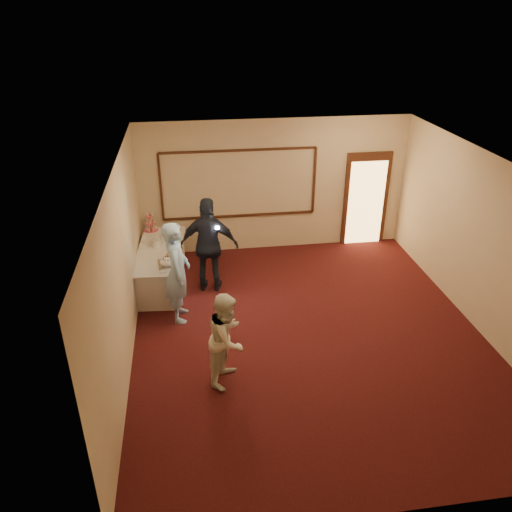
{
  "coord_description": "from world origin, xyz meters",
  "views": [
    {
      "loc": [
        -1.93,
        -6.95,
        5.21
      ],
      "look_at": [
        -0.8,
        0.85,
        1.15
      ],
      "focal_mm": 35.0,
      "sensor_mm": 36.0,
      "label": 1
    }
  ],
  "objects_px": {
    "pavlova_tray": "(168,263)",
    "woman": "(227,338)",
    "buffet_table": "(161,266)",
    "plate_stack_a": "(156,243)",
    "cupcake_stand": "(150,223)",
    "tart": "(172,255)",
    "plate_stack_b": "(164,239)",
    "guest": "(209,246)",
    "man": "(177,272)"
  },
  "relations": [
    {
      "from": "woman",
      "to": "plate_stack_b",
      "type": "bearing_deg",
      "value": 42.43
    },
    {
      "from": "cupcake_stand",
      "to": "plate_stack_b",
      "type": "relative_size",
      "value": 2.44
    },
    {
      "from": "buffet_table",
      "to": "cupcake_stand",
      "type": "distance_m",
      "value": 1.13
    },
    {
      "from": "man",
      "to": "plate_stack_a",
      "type": "bearing_deg",
      "value": 18.32
    },
    {
      "from": "buffet_table",
      "to": "plate_stack_b",
      "type": "distance_m",
      "value": 0.57
    },
    {
      "from": "buffet_table",
      "to": "pavlova_tray",
      "type": "bearing_deg",
      "value": -76.56
    },
    {
      "from": "plate_stack_b",
      "to": "woman",
      "type": "bearing_deg",
      "value": -73.95
    },
    {
      "from": "plate_stack_a",
      "to": "man",
      "type": "bearing_deg",
      "value": -73.91
    },
    {
      "from": "pavlova_tray",
      "to": "plate_stack_a",
      "type": "height_order",
      "value": "pavlova_tray"
    },
    {
      "from": "tart",
      "to": "guest",
      "type": "bearing_deg",
      "value": -1.71
    },
    {
      "from": "tart",
      "to": "pavlova_tray",
      "type": "bearing_deg",
      "value": -100.33
    },
    {
      "from": "tart",
      "to": "guest",
      "type": "height_order",
      "value": "guest"
    },
    {
      "from": "pavlova_tray",
      "to": "guest",
      "type": "height_order",
      "value": "guest"
    },
    {
      "from": "plate_stack_a",
      "to": "tart",
      "type": "height_order",
      "value": "plate_stack_a"
    },
    {
      "from": "man",
      "to": "guest",
      "type": "height_order",
      "value": "guest"
    },
    {
      "from": "woman",
      "to": "plate_stack_a",
      "type": "bearing_deg",
      "value": 45.71
    },
    {
      "from": "tart",
      "to": "woman",
      "type": "bearing_deg",
      "value": -73.34
    },
    {
      "from": "pavlova_tray",
      "to": "woman",
      "type": "distance_m",
      "value": 2.51
    },
    {
      "from": "cupcake_stand",
      "to": "woman",
      "type": "relative_size",
      "value": 0.3
    },
    {
      "from": "pavlova_tray",
      "to": "man",
      "type": "bearing_deg",
      "value": -72.07
    },
    {
      "from": "guest",
      "to": "man",
      "type": "bearing_deg",
      "value": 67.82
    },
    {
      "from": "pavlova_tray",
      "to": "cupcake_stand",
      "type": "height_order",
      "value": "cupcake_stand"
    },
    {
      "from": "plate_stack_a",
      "to": "cupcake_stand",
      "type": "bearing_deg",
      "value": 99.99
    },
    {
      "from": "tart",
      "to": "guest",
      "type": "distance_m",
      "value": 0.75
    },
    {
      "from": "plate_stack_b",
      "to": "tart",
      "type": "relative_size",
      "value": 0.72
    },
    {
      "from": "plate_stack_b",
      "to": "woman",
      "type": "xyz_separation_m",
      "value": [
        0.99,
        -3.43,
        -0.1
      ]
    },
    {
      "from": "buffet_table",
      "to": "guest",
      "type": "xyz_separation_m",
      "value": [
        0.98,
        -0.37,
        0.58
      ]
    },
    {
      "from": "buffet_table",
      "to": "woman",
      "type": "xyz_separation_m",
      "value": [
        1.08,
        -3.1,
        0.36
      ]
    },
    {
      "from": "guest",
      "to": "cupcake_stand",
      "type": "bearing_deg",
      "value": -37.38
    },
    {
      "from": "buffet_table",
      "to": "woman",
      "type": "relative_size",
      "value": 1.54
    },
    {
      "from": "cupcake_stand",
      "to": "plate_stack_b",
      "type": "distance_m",
      "value": 0.71
    },
    {
      "from": "pavlova_tray",
      "to": "woman",
      "type": "xyz_separation_m",
      "value": [
        0.9,
        -2.34,
        -0.1
      ]
    },
    {
      "from": "pavlova_tray",
      "to": "tart",
      "type": "distance_m",
      "value": 0.42
    },
    {
      "from": "plate_stack_a",
      "to": "man",
      "type": "relative_size",
      "value": 0.1
    },
    {
      "from": "pavlova_tray",
      "to": "guest",
      "type": "xyz_separation_m",
      "value": [
        0.8,
        0.38,
        0.12
      ]
    },
    {
      "from": "woman",
      "to": "guest",
      "type": "relative_size",
      "value": 0.77
    },
    {
      "from": "pavlova_tray",
      "to": "man",
      "type": "relative_size",
      "value": 0.26
    },
    {
      "from": "man",
      "to": "guest",
      "type": "relative_size",
      "value": 0.98
    },
    {
      "from": "plate_stack_a",
      "to": "woman",
      "type": "distance_m",
      "value": 3.43
    },
    {
      "from": "buffet_table",
      "to": "plate_stack_b",
      "type": "xyz_separation_m",
      "value": [
        0.09,
        0.33,
        0.46
      ]
    },
    {
      "from": "pavlova_tray",
      "to": "plate_stack_b",
      "type": "bearing_deg",
      "value": 94.79
    },
    {
      "from": "cupcake_stand",
      "to": "plate_stack_b",
      "type": "bearing_deg",
      "value": -65.26
    },
    {
      "from": "buffet_table",
      "to": "tart",
      "type": "relative_size",
      "value": 9.08
    },
    {
      "from": "plate_stack_a",
      "to": "buffet_table",
      "type": "bearing_deg",
      "value": -67.04
    },
    {
      "from": "man",
      "to": "guest",
      "type": "bearing_deg",
      "value": -31.18
    },
    {
      "from": "cupcake_stand",
      "to": "tart",
      "type": "xyz_separation_m",
      "value": [
        0.46,
        -1.33,
        -0.13
      ]
    },
    {
      "from": "guest",
      "to": "plate_stack_a",
      "type": "bearing_deg",
      "value": -14.82
    },
    {
      "from": "plate_stack_a",
      "to": "tart",
      "type": "distance_m",
      "value": 0.58
    },
    {
      "from": "plate_stack_b",
      "to": "tart",
      "type": "xyz_separation_m",
      "value": [
        0.17,
        -0.69,
        -0.05
      ]
    },
    {
      "from": "tart",
      "to": "woman",
      "type": "height_order",
      "value": "woman"
    }
  ]
}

